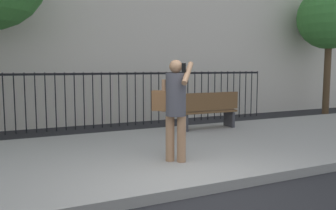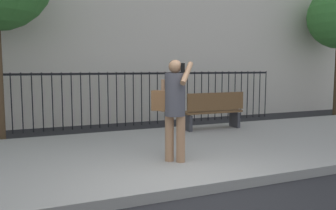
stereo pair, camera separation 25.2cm
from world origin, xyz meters
name	(u,v)px [view 2 (the right image)]	position (x,y,z in m)	size (l,w,h in m)	color
ground_plane	(186,198)	(0.00, 0.00, 0.00)	(60.00, 60.00, 0.00)	black
sidewalk	(135,155)	(0.00, 2.20, 0.07)	(28.00, 4.40, 0.15)	gray
iron_fence	(95,93)	(0.00, 5.90, 1.02)	(12.03, 0.04, 1.60)	black
pedestrian_on_phone	(174,103)	(0.38, 1.26, 1.14)	(0.70, 0.68, 1.71)	#936B4C
street_bench	(213,110)	(2.58, 3.67, 0.65)	(1.60, 0.45, 0.95)	brown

